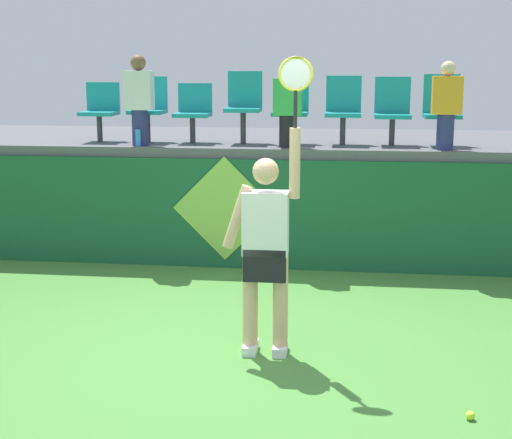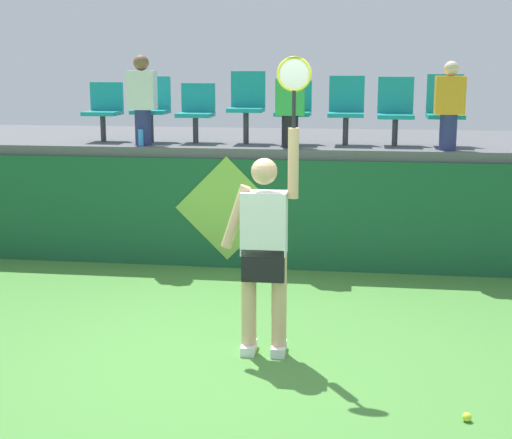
% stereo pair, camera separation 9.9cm
% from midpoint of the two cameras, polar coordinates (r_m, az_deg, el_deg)
% --- Properties ---
extents(ground_plane, '(40.00, 40.00, 0.00)m').
position_cam_midpoint_polar(ground_plane, '(6.50, -3.28, -10.55)').
color(ground_plane, '#478438').
extents(court_back_wall, '(10.55, 0.20, 1.34)m').
position_cam_midpoint_polar(court_back_wall, '(9.17, 0.07, 0.46)').
color(court_back_wall, '#195633').
rests_on(court_back_wall, ground_plane).
extents(spectator_platform, '(10.55, 2.95, 0.12)m').
position_cam_midpoint_polar(spectator_platform, '(10.46, 1.05, 5.90)').
color(spectator_platform, '#56565B').
rests_on(spectator_platform, court_back_wall).
extents(tennis_player, '(0.75, 0.26, 2.52)m').
position_cam_midpoint_polar(tennis_player, '(6.36, 0.33, -1.94)').
color(tennis_player, white).
rests_on(tennis_player, ground_plane).
extents(tennis_ball, '(0.07, 0.07, 0.07)m').
position_cam_midpoint_polar(tennis_ball, '(5.68, 15.37, -14.08)').
color(tennis_ball, '#D1E533').
rests_on(tennis_ball, ground_plane).
extents(water_bottle, '(0.06, 0.06, 0.21)m').
position_cam_midpoint_polar(water_bottle, '(9.42, -9.19, 6.10)').
color(water_bottle, '#338CE5').
rests_on(water_bottle, spectator_platform).
extents(stadium_chair_0, '(0.44, 0.42, 0.76)m').
position_cam_midpoint_polar(stadium_chair_0, '(10.11, -11.92, 8.20)').
color(stadium_chair_0, '#38383D').
rests_on(stadium_chair_0, spectator_platform).
extents(stadium_chair_1, '(0.44, 0.42, 0.83)m').
position_cam_midpoint_polar(stadium_chair_1, '(9.92, -8.39, 8.49)').
color(stadium_chair_1, '#38383D').
rests_on(stadium_chair_1, spectator_platform).
extents(stadium_chair_2, '(0.44, 0.42, 0.75)m').
position_cam_midpoint_polar(stadium_chair_2, '(9.78, -5.03, 8.24)').
color(stadium_chair_2, '#38383D').
rests_on(stadium_chair_2, spectator_platform).
extents(stadium_chair_3, '(0.44, 0.42, 0.90)m').
position_cam_midpoint_polar(stadium_chair_3, '(9.67, -1.21, 8.78)').
color(stadium_chair_3, '#38383D').
rests_on(stadium_chair_3, spectator_platform).
extents(stadium_chair_4, '(0.44, 0.42, 0.79)m').
position_cam_midpoint_polar(stadium_chair_4, '(9.60, 2.32, 8.37)').
color(stadium_chair_4, '#38383D').
rests_on(stadium_chair_4, spectator_platform).
extents(stadium_chair_5, '(0.44, 0.42, 0.85)m').
position_cam_midpoint_polar(stadium_chair_5, '(9.57, 6.31, 8.41)').
color(stadium_chair_5, '#38383D').
rests_on(stadium_chair_5, spectator_platform).
extents(stadium_chair_6, '(0.44, 0.42, 0.84)m').
position_cam_midpoint_polar(stadium_chair_6, '(9.58, 9.96, 8.24)').
color(stadium_chair_6, '#38383D').
rests_on(stadium_chair_6, spectator_platform).
extents(stadium_chair_7, '(0.44, 0.42, 0.87)m').
position_cam_midpoint_polar(stadium_chair_7, '(9.63, 13.54, 8.20)').
color(stadium_chair_7, '#38383D').
rests_on(stadium_chair_7, spectator_platform).
extents(spectator_0, '(0.34, 0.20, 1.03)m').
position_cam_midpoint_polar(spectator_0, '(9.16, 13.88, 8.41)').
color(spectator_0, navy).
rests_on(spectator_0, spectator_platform).
extents(spectator_1, '(0.34, 0.20, 1.00)m').
position_cam_midpoint_polar(spectator_1, '(9.17, 2.09, 8.65)').
color(spectator_1, black).
rests_on(spectator_1, spectator_platform).
extents(spectator_2, '(0.34, 0.20, 1.10)m').
position_cam_midpoint_polar(spectator_2, '(9.51, -9.10, 9.00)').
color(spectator_2, navy).
rests_on(spectator_2, spectator_platform).
extents(wall_signage_mount, '(1.27, 0.01, 1.37)m').
position_cam_midpoint_polar(wall_signage_mount, '(9.29, -2.65, -3.64)').
color(wall_signage_mount, '#195633').
rests_on(wall_signage_mount, ground_plane).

